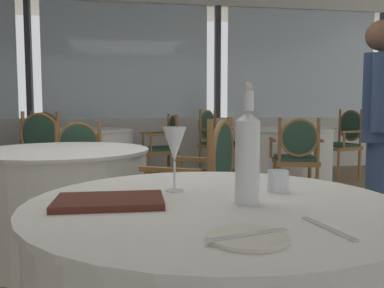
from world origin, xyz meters
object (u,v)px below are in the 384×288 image
water_tumbler (278,181)px  menu_book (109,201)px  dining_chair_0_2 (203,184)px  dining_chair_1_1 (165,143)px  side_plate (248,237)px  dining_chair_3_1 (344,138)px  dining_chair_3_0 (297,153)px  diner_person_0 (377,123)px  wine_glass (174,145)px  dining_chair_0_0 (77,161)px  dining_chair_1_2 (49,140)px  water_bottle (247,154)px  dining_chair_3_2 (214,137)px  dining_chair_1_0 (47,151)px

water_tumbler → menu_book: size_ratio=0.23×
dining_chair_0_2 → dining_chair_1_1: 3.22m
side_plate → dining_chair_0_2: dining_chair_0_2 is taller
side_plate → dining_chair_3_1: size_ratio=0.18×
dining_chair_3_0 → diner_person_0: diner_person_0 is taller
wine_glass → dining_chair_0_0: (-0.61, 2.55, -0.37)m
water_tumbler → dining_chair_1_1: bearing=89.9°
wine_glass → diner_person_0: (1.57, 1.24, 0.02)m
dining_chair_1_2 → dining_chair_3_1: size_ratio=0.97×
dining_chair_0_0 → dining_chair_1_2: bearing=-165.0°
side_plate → diner_person_0: bearing=50.5°
wine_glass → dining_chair_0_0: wine_glass is taller
diner_person_0 → menu_book: bearing=70.8°
side_plate → dining_chair_3_0: 3.72m
dining_chair_0_0 → diner_person_0: 2.58m
dining_chair_1_2 → menu_book: bearing=-27.3°
dining_chair_3_1 → dining_chair_3_0: bearing=29.9°
water_bottle → dining_chair_3_2: 4.94m
dining_chair_1_0 → dining_chair_3_1: size_ratio=0.99×
wine_glass → menu_book: (-0.22, -0.17, -0.15)m
side_plate → diner_person_0: size_ratio=0.11×
wine_glass → dining_chair_1_1: (0.36, 4.25, -0.36)m
dining_chair_3_0 → dining_chair_3_2: dining_chair_3_2 is taller
dining_chair_0_2 → diner_person_0: 1.34m
dining_chair_3_0 → dining_chair_1_1: bearing=56.0°
dining_chair_0_0 → dining_chair_0_2: dining_chair_0_2 is taller
dining_chair_3_0 → dining_chair_3_1: 1.89m
side_plate → dining_chair_0_0: 3.19m
dining_chair_0_2 → diner_person_0: size_ratio=0.60×
menu_book → dining_chair_3_1: bearing=55.0°
side_plate → menu_book: (-0.31, 0.38, 0.01)m
side_plate → water_tumbler: bearing=62.4°
dining_chair_1_0 → dining_chair_3_0: bearing=-76.2°
water_tumbler → dining_chair_1_2: dining_chair_1_2 is taller
side_plate → menu_book: bearing=129.3°
dining_chair_3_0 → diner_person_0: size_ratio=0.57×
water_tumbler → dining_chair_3_1: dining_chair_3_1 is taller
dining_chair_1_0 → diner_person_0: bearing=-105.8°
dining_chair_0_2 → dining_chair_1_0: dining_chair_1_0 is taller
wine_glass → dining_chair_1_1: 4.28m
dining_chair_3_2 → dining_chair_1_1: bearing=-110.5°
dining_chair_3_2 → diner_person_0: (0.44, -3.39, 0.34)m
water_tumbler → dining_chair_1_2: size_ratio=0.08×
dining_chair_3_1 → dining_chair_3_2: same height
dining_chair_0_2 → dining_chair_3_1: (2.68, 3.14, 0.02)m
side_plate → water_bottle: water_bottle is taller
side_plate → dining_chair_1_0: bearing=106.4°
side_plate → dining_chair_3_2: size_ratio=0.18×
water_tumbler → menu_book: 0.58m
dining_chair_0_0 → dining_chair_3_1: size_ratio=0.90×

